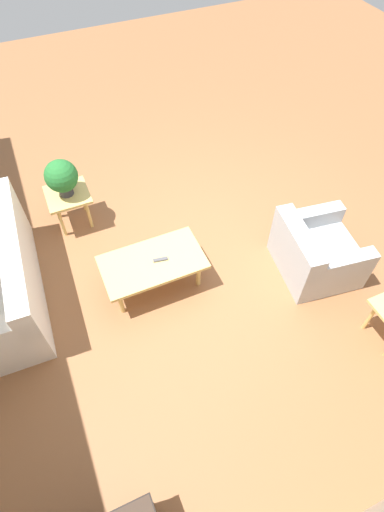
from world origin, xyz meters
The scene contains 6 objects.
ground_plane centered at (0.00, 0.00, 0.00)m, with size 14.00×14.00×0.00m, color #8E5B38.
armchair centered at (-1.02, 0.72, 0.28)m, with size 0.94×0.99×0.71m.
coffee_table centered at (0.76, 0.19, 0.37)m, with size 1.13×0.63×0.41m.
side_table_plant centered at (1.38, -1.15, 0.42)m, with size 0.52×0.52×0.49m.
potted_plant centered at (1.38, -1.15, 0.76)m, with size 0.39×0.39×0.48m.
remote_control centered at (0.68, 0.21, 0.42)m, with size 0.16×0.07×0.02m.
Camera 1 is at (1.43, 2.79, 3.85)m, focal length 28.00 mm.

